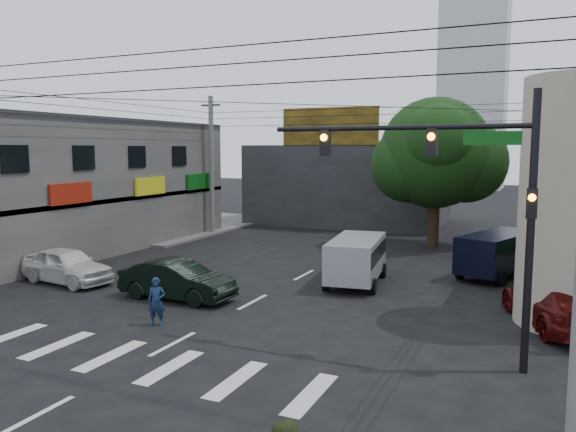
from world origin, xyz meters
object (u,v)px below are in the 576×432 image
Objects in this scene: traffic_gantry at (463,184)px; utility_pole_far_left at (212,166)px; street_tree at (435,153)px; traffic_officer at (157,302)px; white_compact at (67,265)px; silver_minivan at (356,261)px; utility_pole_far_right at (560,171)px; navy_van at (498,255)px; maroon_sedan at (557,304)px; dark_sedan at (177,280)px.

traffic_gantry is 0.78× the size of utility_pole_far_left.
utility_pole_far_left is at bearing 137.14° from traffic_gantry.
street_tree is 5.48× the size of traffic_officer.
traffic_gantry is at bearing -78.01° from street_tree.
silver_minivan is (11.37, 4.97, 0.22)m from white_compact.
navy_van is at bearing -113.54° from utility_pole_far_right.
utility_pole_far_left is at bearing 46.50° from silver_minivan.
silver_minivan is (-7.67, 2.95, 0.22)m from maroon_sedan.
dark_sedan is (7.67, -14.79, -3.85)m from utility_pole_far_left.
traffic_officer is (8.97, -17.75, -3.81)m from utility_pole_far_left.
navy_van is (-2.28, 6.90, 0.22)m from maroon_sedan.
navy_van reaches higher than maroon_sedan.
traffic_officer is at bearing 160.98° from navy_van.
street_tree is 0.95× the size of utility_pole_far_right.
street_tree is 1.65× the size of navy_van.
traffic_gantry is 11.62m from dark_sedan.
dark_sedan is 13.35m from maroon_sedan.
silver_minivan is 0.91× the size of navy_van.
dark_sedan is 7.57m from silver_minivan.
utility_pole_far_right reaches higher than navy_van.
white_compact is (1.79, -14.55, -3.84)m from utility_pole_far_left.
traffic_gantry is 0.78× the size of utility_pole_far_right.
utility_pole_far_right is (21.00, 0.00, 0.00)m from utility_pole_far_left.
utility_pole_far_right is 1.75× the size of navy_van.
maroon_sedan is at bearing -142.39° from navy_van.
dark_sedan is at bearing 126.09° from silver_minivan.
utility_pole_far_right reaches higher than dark_sedan.
utility_pole_far_right is 12.90m from silver_minivan.
dark_sedan is 3.22m from traffic_officer.
traffic_officer is at bearing 2.21° from maroon_sedan.
traffic_gantry is at bearing -98.94° from utility_pole_far_right.
utility_pole_far_left reaches higher than silver_minivan.
street_tree is 20.63m from white_compact.
utility_pole_far_right is at bearing -46.72° from silver_minivan.
white_compact is 7.86m from traffic_officer.
white_compact is at bearing -129.26° from street_tree.
white_compact is at bearing 137.35° from navy_van.
dark_sedan is 2.88× the size of traffic_officer.
utility_pole_far_left reaches higher than navy_van.
maroon_sedan is at bearing -118.44° from silver_minivan.
utility_pole_far_left reaches higher than dark_sedan.
navy_van is (0.22, 11.37, -3.85)m from traffic_gantry.
utility_pole_far_left is 1.75× the size of navy_van.
navy_van reaches higher than traffic_officer.
utility_pole_far_right is 1.96× the size of white_compact.
maroon_sedan is (19.04, 2.02, 0.00)m from white_compact.
traffic_officer is at bearing -106.52° from white_compact.
utility_pole_far_left is at bearing -52.56° from maroon_sedan.
traffic_gantry is 10.22m from traffic_officer.
white_compact is 19.15m from maroon_sedan.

